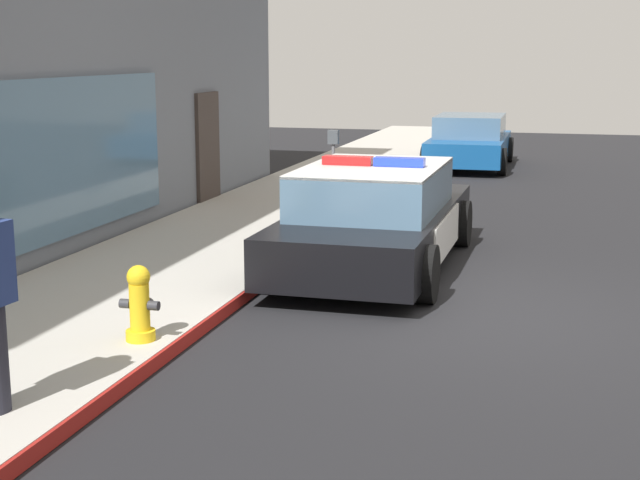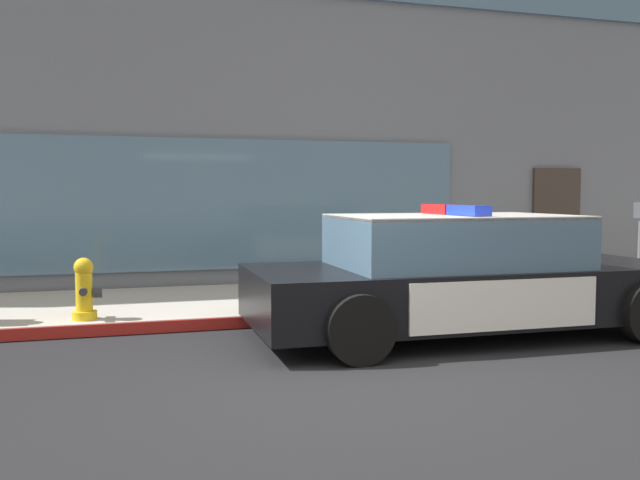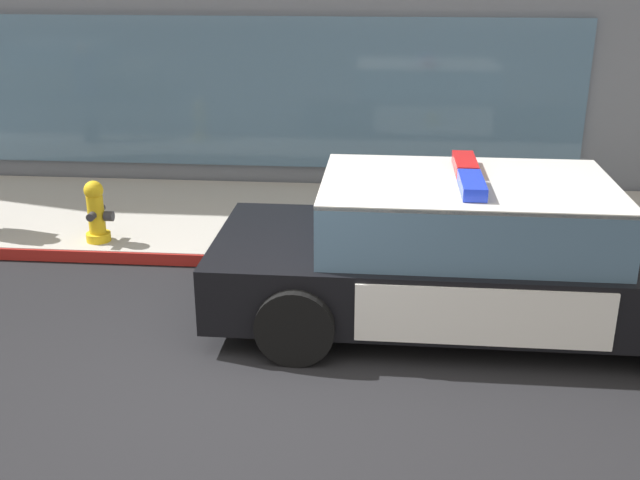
# 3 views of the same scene
# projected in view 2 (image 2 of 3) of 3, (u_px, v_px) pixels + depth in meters

# --- Properties ---
(ground) EXTENTS (48.00, 48.00, 0.00)m
(ground) POSITION_uv_depth(u_px,v_px,m) (335.00, 383.00, 5.72)
(ground) COLOR black
(sidewalk) EXTENTS (48.00, 2.89, 0.15)m
(sidewalk) POSITION_uv_depth(u_px,v_px,m) (251.00, 302.00, 9.53)
(sidewalk) COLOR #B2ADA3
(sidewalk) RESTS_ON ground
(curb_red_paint) EXTENTS (28.80, 0.04, 0.14)m
(curb_red_paint) POSITION_uv_depth(u_px,v_px,m) (272.00, 321.00, 8.13)
(curb_red_paint) COLOR maroon
(curb_red_paint) RESTS_ON ground
(storefront_building) EXTENTS (18.60, 11.76, 7.55)m
(storefront_building) POSITION_uv_depth(u_px,v_px,m) (216.00, 106.00, 16.44)
(storefront_building) COLOR slate
(storefront_building) RESTS_ON ground
(police_cruiser) EXTENTS (5.02, 2.14, 1.49)m
(police_cruiser) POSITION_uv_depth(u_px,v_px,m) (464.00, 276.00, 7.64)
(police_cruiser) COLOR black
(police_cruiser) RESTS_ON ground
(fire_hydrant) EXTENTS (0.34, 0.39, 0.73)m
(fire_hydrant) POSITION_uv_depth(u_px,v_px,m) (85.00, 290.00, 7.80)
(fire_hydrant) COLOR gold
(fire_hydrant) RESTS_ON sidewalk
(parking_meter) EXTENTS (0.12, 0.18, 1.34)m
(parking_meter) POSITION_uv_depth(u_px,v_px,m) (640.00, 229.00, 10.16)
(parking_meter) COLOR slate
(parking_meter) RESTS_ON sidewalk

